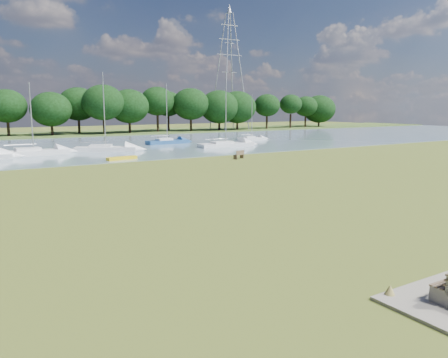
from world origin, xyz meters
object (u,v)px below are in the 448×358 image
sailboat_3 (105,147)px  sailboat_5 (167,140)px  kayak (122,158)px  pylon (229,52)px  riverbank_bench (239,155)px  sailboat_7 (225,143)px  sailboat_2 (33,151)px  sailboat_1 (251,138)px

sailboat_3 → sailboat_5: 12.69m
kayak → pylon: bearing=37.5°
riverbank_bench → sailboat_5: (1.22, 21.40, 0.10)m
sailboat_5 → sailboat_7: 10.00m
riverbank_bench → sailboat_3: 18.28m
kayak → sailboat_3: sailboat_3 is taller
sailboat_2 → sailboat_7: bearing=-9.8°
sailboat_2 → sailboat_1: bearing=4.8°
riverbank_bench → kayak: bearing=130.1°
sailboat_3 → sailboat_5: (11.15, 6.06, 0.03)m
sailboat_1 → sailboat_7: (-9.94, -7.82, 0.05)m
sailboat_5 → sailboat_7: bearing=-64.9°
sailboat_5 → pylon: bearing=40.7°
sailboat_1 → sailboat_3: size_ratio=0.78×
kayak → pylon: (42.42, 46.00, 18.10)m
pylon → sailboat_1: pylon is taller
sailboat_5 → sailboat_1: bearing=-7.7°
riverbank_bench → pylon: size_ratio=0.05×
kayak → sailboat_2: 11.99m
sailboat_2 → sailboat_7: size_ratio=0.82×
sailboat_2 → sailboat_3: sailboat_3 is taller
sailboat_3 → sailboat_5: sailboat_3 is taller
sailboat_1 → sailboat_3: (-26.00, -5.17, 0.07)m
kayak → pylon: size_ratio=0.11×
sailboat_3 → sailboat_2: bearing=-153.3°
sailboat_1 → sailboat_3: 26.51m
sailboat_1 → sailboat_5: 14.88m
pylon → sailboat_1: bearing=-116.2°
sailboat_1 → sailboat_5: (-14.85, 0.89, 0.10)m
pylon → sailboat_7: pylon is taller
kayak → sailboat_5: 20.10m
kayak → pylon: pylon is taller
sailboat_3 → sailboat_7: sailboat_7 is taller
sailboat_2 → sailboat_5: (19.57, 6.35, 0.01)m
sailboat_3 → sailboat_5: bearing=53.3°
pylon → sailboat_2: size_ratio=3.52×
kayak → pylon: 65.14m
kayak → sailboat_7: (17.22, 7.18, 0.30)m
sailboat_5 → sailboat_3: bearing=-155.8°
kayak → sailboat_7: sailboat_7 is taller
sailboat_2 → sailboat_7: (24.48, -2.37, -0.05)m
pylon → sailboat_5: 46.14m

